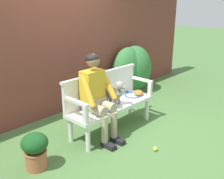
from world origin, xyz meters
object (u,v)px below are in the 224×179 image
object	(u,v)px
garden_bench	(112,108)
tennis_ball	(155,149)
tennis_racket	(132,95)
baseball_glove	(138,93)
potted_plant	(35,149)
person_seated	(97,94)
dog_on_bench	(115,92)

from	to	relation	value
garden_bench	tennis_ball	xyz separation A→B (m)	(-0.06, -0.91, -0.37)
tennis_racket	baseball_glove	bearing A→B (deg)	-41.53
potted_plant	tennis_racket	bearing A→B (deg)	1.11
garden_bench	person_seated	world-z (taller)	person_seated
tennis_racket	potted_plant	world-z (taller)	potted_plant
garden_bench	potted_plant	bearing A→B (deg)	-179.40
garden_bench	tennis_ball	world-z (taller)	garden_bench
person_seated	baseball_glove	xyz separation A→B (m)	(0.99, -0.04, -0.22)
dog_on_bench	baseball_glove	distance (m)	0.63
tennis_racket	tennis_ball	world-z (taller)	tennis_racket
baseball_glove	tennis_ball	distance (m)	1.20
person_seated	potted_plant	bearing A→B (deg)	180.00
person_seated	baseball_glove	size ratio (longest dim) A/B	6.07
person_seated	potted_plant	xyz separation A→B (m)	(-1.08, 0.00, -0.46)
person_seated	potted_plant	world-z (taller)	person_seated
garden_bench	potted_plant	world-z (taller)	potted_plant
garden_bench	tennis_racket	distance (m)	0.55
potted_plant	person_seated	bearing A→B (deg)	-0.00
potted_plant	baseball_glove	bearing A→B (deg)	-1.09
garden_bench	baseball_glove	bearing A→B (deg)	-4.92
garden_bench	dog_on_bench	world-z (taller)	dog_on_bench
tennis_racket	baseball_glove	size ratio (longest dim) A/B	2.64
tennis_racket	person_seated	bearing A→B (deg)	-177.56
person_seated	tennis_ball	size ratio (longest dim) A/B	20.22
dog_on_bench	tennis_racket	size ratio (longest dim) A/B	0.70
potted_plant	dog_on_bench	bearing A→B (deg)	-0.69
garden_bench	dog_on_bench	distance (m)	0.27
dog_on_bench	tennis_racket	world-z (taller)	dog_on_bench
person_seated	baseball_glove	bearing A→B (deg)	-2.29
person_seated	dog_on_bench	distance (m)	0.39
dog_on_bench	tennis_ball	xyz separation A→B (m)	(-0.09, -0.87, -0.63)
tennis_ball	tennis_racket	bearing A→B (deg)	56.93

